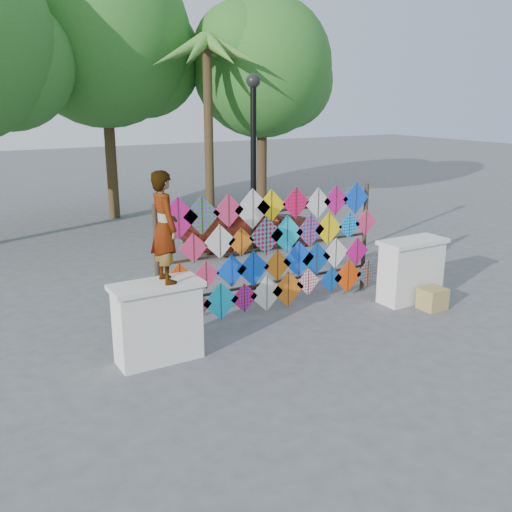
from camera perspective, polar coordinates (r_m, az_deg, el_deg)
name	(u,v)px	position (r m, az deg, el deg)	size (l,w,h in m)	color
ground	(294,323)	(10.61, 3.81, -6.66)	(80.00, 80.00, 0.00)	slate
parapet_left	(158,321)	(9.04, -9.79, -6.47)	(1.40, 0.65, 1.28)	white
parapet_right	(411,270)	(11.91, 15.24, -1.36)	(1.40, 0.65, 1.28)	white
kite_rack	(278,249)	(10.84, 2.18, 0.71)	(4.93, 0.24, 2.43)	#2F241A
tree_mid	(106,40)	(20.02, -14.77, 20.20)	(6.30, 5.60, 8.61)	#45341D
tree_east	(264,67)	(20.61, 0.79, 18.34)	(5.40, 4.80, 7.42)	#45341D
palm_tree	(207,64)	(17.89, -4.91, 18.58)	(3.62, 3.62, 5.83)	#45341D
vendor_woman	(164,227)	(8.66, -9.14, 2.87)	(0.62, 0.41, 1.71)	#99999E
sedan	(251,224)	(15.65, -0.46, 3.19)	(1.52, 3.78, 1.29)	maroon
lamppost	(253,164)	(11.74, -0.26, 9.15)	(0.28, 0.28, 4.46)	black
cardboard_box_near	(432,299)	(11.69, 17.23, -4.09)	(0.47, 0.42, 0.42)	tan
cardboard_box_far	(436,298)	(11.91, 17.57, -4.03)	(0.38, 0.35, 0.32)	tan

